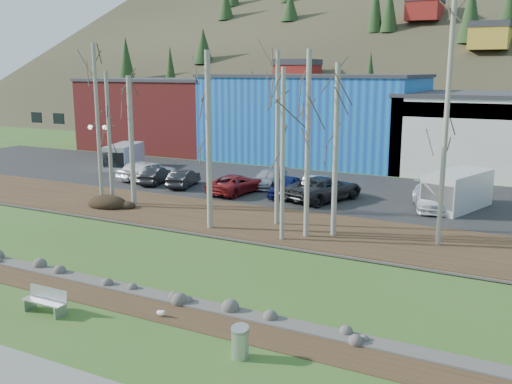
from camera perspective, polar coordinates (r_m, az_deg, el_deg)
The scene contains 36 objects.
ground at distance 21.94m, azimuth -18.89°, elevation -11.73°, with size 200.00×200.00×0.00m, color #355A1D.
dirt_strip at distance 23.29m, azimuth -15.12°, elevation -10.04°, with size 80.00×1.80×0.03m, color #382616.
near_bank_rocks at distance 23.98m, azimuth -13.48°, elevation -9.34°, with size 80.00×0.80×0.50m, color #47423D, non-canonical shape.
river at distance 26.99m, azimuth -7.75°, elevation -6.67°, with size 80.00×8.00×0.90m, color black, non-canonical shape.
far_bank_rocks at distance 30.26m, azimuth -3.26°, elevation -4.51°, with size 80.00×0.80×0.46m, color #47423D, non-canonical shape.
far_bank at distance 32.92m, azimuth -0.40°, elevation -2.99°, with size 80.00×7.00×0.15m, color #382616.
parking_lot at distance 42.23m, azimuth 6.31°, elevation 0.28°, with size 80.00×14.00×0.14m, color black.
building_brick at distance 65.60m, azimuth -8.96°, elevation 7.76°, with size 16.32×12.24×7.80m.
building_blue at distance 56.76m, azimuth 5.94°, elevation 7.45°, with size 20.40×12.24×8.30m.
hillside at distance 99.11m, azimuth 19.68°, elevation 16.48°, with size 160.00×72.00×35.00m, color #2D271B, non-canonical shape.
bench_intact at distance 22.32m, azimuth -20.28°, elevation -10.17°, with size 1.82×0.59×0.91m.
litter_bin at distance 17.96m, azimuth -1.59°, elevation -14.90°, with size 0.54×0.54×0.93m, color #B4B7B9.
seagull at distance 21.00m, azimuth -9.49°, elevation -11.83°, with size 0.41×0.19×0.30m.
dirt_mound at distance 37.48m, azimuth -14.67°, elevation -1.00°, with size 2.73×1.93×0.54m, color black.
birch_0 at distance 37.71m, azimuth -14.46°, elevation 5.21°, with size 0.24×0.24×8.46m.
birch_1 at distance 37.22m, azimuth -15.53°, elevation 6.35°, with size 0.23×0.23×10.12m.
birch_2 at distance 36.48m, azimuth -12.35°, elevation 4.87°, with size 0.32×0.32×8.18m.
birch_3 at distance 30.63m, azimuth -4.75°, elevation 5.05°, with size 0.30×0.30×9.52m.
birch_4 at distance 31.34m, azimuth 2.14°, elevation 5.29°, with size 0.24×0.24×9.57m.
birch_5 at distance 28.47m, azimuth 2.68°, elevation 3.67°, with size 0.22×0.22×8.65m.
birch_6 at distance 29.00m, azimuth 5.18°, elevation 4.65°, with size 0.27×0.27×9.51m.
birch_7 at distance 29.42m, azimuth 7.97°, elevation 4.05°, with size 0.28×0.28×8.87m.
birch_8 at distance 28.66m, azimuth 18.54°, elevation 7.40°, with size 0.24×0.24×12.89m.
street_lamp at distance 48.28m, azimuth -15.52°, elevation 5.42°, with size 1.52×0.78×4.17m.
car_0 at distance 45.72m, azimuth -10.46°, elevation 2.11°, with size 1.78×4.44×1.51m, color white.
car_1 at distance 44.30m, azimuth -10.03°, elevation 1.66°, with size 1.36×3.89×1.28m, color black.
car_2 at distance 40.16m, azimuth -2.00°, elevation 0.83°, with size 2.24×4.86×1.35m, color maroon.
car_3 at distance 42.39m, azimuth 1.30°, elevation 1.37°, with size 1.79×4.40×1.28m, color #A3A7AC.
car_4 at distance 39.17m, azimuth 3.08°, elevation 0.54°, with size 1.61×4.00×1.36m, color #11164F.
car_5 at distance 39.39m, azimuth 5.99°, elevation 0.64°, with size 1.56×4.49×1.48m, color silver.
car_6 at distance 38.23m, azimuth 6.87°, elevation 0.37°, with size 2.65×5.76×1.60m, color #29292B.
car_7 at distance 37.34m, azimuth 17.09°, elevation -0.48°, with size 2.03×4.98×1.45m, color white.
car_8 at distance 46.23m, azimuth -11.27°, elevation 2.18°, with size 1.78×4.44×1.51m, color white.
car_9 at distance 42.77m, azimuth -7.25°, elevation 1.38°, with size 1.36×3.89×1.28m, color black.
van_white at distance 37.51m, azimuth 19.36°, elevation 0.11°, with size 3.73×5.75×2.33m.
van_grey at distance 51.87m, azimuth -13.13°, elevation 3.49°, with size 3.42×5.21×2.11m.
Camera 1 is at (14.96, -13.57, 8.59)m, focal length 40.00 mm.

